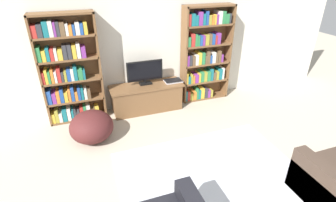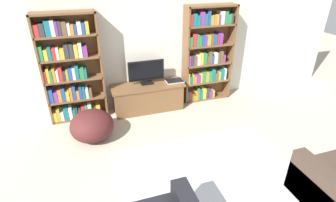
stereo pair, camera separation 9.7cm
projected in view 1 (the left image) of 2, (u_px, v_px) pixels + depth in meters
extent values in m
cube|color=silver|center=(146.00, 43.00, 5.15)|extent=(8.80, 0.06, 2.60)
cube|color=brown|center=(40.00, 74.00, 4.54)|extent=(0.04, 0.30, 1.99)
cube|color=brown|center=(100.00, 67.00, 4.83)|extent=(0.04, 0.30, 1.99)
cube|color=brown|center=(71.00, 68.00, 4.79)|extent=(1.05, 0.04, 1.99)
cube|color=brown|center=(61.00, 13.00, 4.23)|extent=(1.05, 0.30, 0.04)
cube|color=brown|center=(80.00, 117.00, 5.14)|extent=(1.01, 0.30, 0.04)
cube|color=gold|center=(54.00, 116.00, 4.94)|extent=(0.06, 0.24, 0.19)
cube|color=#9E9333|center=(57.00, 115.00, 4.95)|extent=(0.06, 0.24, 0.24)
cube|color=silver|center=(61.00, 115.00, 4.98)|extent=(0.06, 0.24, 0.18)
cube|color=#196B75|center=(65.00, 114.00, 4.99)|extent=(0.08, 0.24, 0.23)
cube|color=silver|center=(69.00, 113.00, 5.01)|extent=(0.06, 0.24, 0.23)
cube|color=#196B75|center=(73.00, 113.00, 5.04)|extent=(0.04, 0.24, 0.20)
cube|color=#333338|center=(75.00, 113.00, 5.05)|extent=(0.04, 0.24, 0.20)
cube|color=#333338|center=(78.00, 113.00, 5.08)|extent=(0.06, 0.24, 0.17)
cube|color=#B72D28|center=(82.00, 111.00, 5.09)|extent=(0.06, 0.24, 0.21)
cube|color=#2D7F47|center=(85.00, 111.00, 5.10)|extent=(0.05, 0.24, 0.22)
cube|color=silver|center=(88.00, 110.00, 5.12)|extent=(0.07, 0.24, 0.24)
cube|color=brown|center=(93.00, 111.00, 5.16)|extent=(0.08, 0.24, 0.17)
cube|color=gold|center=(97.00, 110.00, 5.18)|extent=(0.08, 0.24, 0.18)
cube|color=brown|center=(76.00, 99.00, 4.95)|extent=(1.01, 0.30, 0.04)
cube|color=#234C99|center=(49.00, 96.00, 4.74)|extent=(0.08, 0.24, 0.26)
cube|color=#7F338C|center=(54.00, 97.00, 4.78)|extent=(0.07, 0.24, 0.20)
cube|color=orange|center=(58.00, 96.00, 4.80)|extent=(0.06, 0.24, 0.21)
cube|color=#234C99|center=(62.00, 95.00, 4.81)|extent=(0.06, 0.24, 0.24)
cube|color=gold|center=(66.00, 95.00, 4.84)|extent=(0.06, 0.24, 0.19)
cube|color=orange|center=(69.00, 94.00, 4.85)|extent=(0.04, 0.24, 0.23)
cube|color=#234C99|center=(72.00, 93.00, 4.86)|extent=(0.06, 0.24, 0.26)
cube|color=orange|center=(76.00, 94.00, 4.90)|extent=(0.05, 0.24, 0.18)
cube|color=#234C99|center=(79.00, 92.00, 4.90)|extent=(0.05, 0.24, 0.23)
cube|color=#196B75|center=(82.00, 92.00, 4.92)|extent=(0.05, 0.24, 0.21)
cube|color=silver|center=(85.00, 92.00, 4.94)|extent=(0.05, 0.24, 0.19)
cube|color=brown|center=(89.00, 92.00, 4.97)|extent=(0.06, 0.24, 0.17)
cube|color=brown|center=(73.00, 79.00, 4.77)|extent=(1.01, 0.30, 0.04)
cube|color=#B72D28|center=(43.00, 77.00, 4.56)|extent=(0.04, 0.24, 0.21)
cube|color=gold|center=(46.00, 75.00, 4.57)|extent=(0.04, 0.24, 0.25)
cube|color=#2D7F47|center=(49.00, 76.00, 4.59)|extent=(0.04, 0.24, 0.22)
cube|color=orange|center=(52.00, 75.00, 4.60)|extent=(0.05, 0.24, 0.24)
cube|color=silver|center=(56.00, 75.00, 4.62)|extent=(0.04, 0.24, 0.21)
cube|color=#B72D28|center=(59.00, 74.00, 4.63)|extent=(0.06, 0.24, 0.24)
cube|color=#333338|center=(62.00, 75.00, 4.66)|extent=(0.04, 0.24, 0.19)
cube|color=#9E9333|center=(65.00, 75.00, 4.67)|extent=(0.04, 0.24, 0.18)
cube|color=#234C99|center=(69.00, 74.00, 4.69)|extent=(0.06, 0.24, 0.20)
cube|color=silver|center=(72.00, 74.00, 4.70)|extent=(0.05, 0.24, 0.20)
cube|color=#196B75|center=(75.00, 72.00, 4.71)|extent=(0.06, 0.24, 0.25)
cube|color=#2D7F47|center=(80.00, 73.00, 4.74)|extent=(0.08, 0.24, 0.20)
cube|color=#196B75|center=(84.00, 73.00, 4.77)|extent=(0.04, 0.24, 0.18)
cube|color=brown|center=(69.00, 58.00, 4.58)|extent=(1.01, 0.30, 0.04)
cube|color=#2D7F47|center=(39.00, 54.00, 4.37)|extent=(0.07, 0.24, 0.25)
cube|color=gold|center=(44.00, 55.00, 4.41)|extent=(0.06, 0.24, 0.18)
cube|color=#196B75|center=(48.00, 54.00, 4.42)|extent=(0.05, 0.24, 0.22)
cube|color=#B72D28|center=(52.00, 54.00, 4.44)|extent=(0.06, 0.24, 0.20)
cube|color=silver|center=(56.00, 53.00, 4.46)|extent=(0.05, 0.24, 0.19)
cube|color=gold|center=(60.00, 54.00, 4.49)|extent=(0.08, 0.24, 0.17)
cube|color=#333338|center=(65.00, 51.00, 4.49)|extent=(0.07, 0.24, 0.24)
cube|color=#333338|center=(69.00, 51.00, 4.52)|extent=(0.07, 0.24, 0.24)
cube|color=gold|center=(74.00, 51.00, 4.54)|extent=(0.07, 0.24, 0.22)
cube|color=silver|center=(78.00, 50.00, 4.56)|extent=(0.06, 0.24, 0.25)
cube|color=#7F338C|center=(83.00, 51.00, 4.59)|extent=(0.08, 0.24, 0.19)
cube|color=brown|center=(65.00, 36.00, 4.40)|extent=(1.01, 0.30, 0.04)
cube|color=#B72D28|center=(34.00, 31.00, 4.20)|extent=(0.08, 0.24, 0.20)
cube|color=#333338|center=(40.00, 30.00, 4.22)|extent=(0.08, 0.24, 0.21)
cube|color=#196B75|center=(46.00, 29.00, 4.24)|extent=(0.08, 0.24, 0.25)
cube|color=silver|center=(51.00, 28.00, 4.26)|extent=(0.06, 0.24, 0.25)
cube|color=#7F338C|center=(54.00, 28.00, 4.28)|extent=(0.04, 0.24, 0.23)
cube|color=#333338|center=(58.00, 28.00, 4.30)|extent=(0.05, 0.24, 0.23)
cube|color=brown|center=(62.00, 28.00, 4.32)|extent=(0.08, 0.24, 0.22)
cube|color=silver|center=(67.00, 29.00, 4.35)|extent=(0.04, 0.24, 0.19)
cube|color=orange|center=(70.00, 29.00, 4.37)|extent=(0.05, 0.24, 0.17)
cube|color=#234C99|center=(73.00, 29.00, 4.39)|extent=(0.04, 0.24, 0.16)
cube|color=silver|center=(77.00, 28.00, 4.40)|extent=(0.07, 0.24, 0.20)
cube|color=#234C99|center=(81.00, 28.00, 4.42)|extent=(0.05, 0.24, 0.18)
cube|color=gold|center=(85.00, 27.00, 4.43)|extent=(0.06, 0.24, 0.20)
cube|color=brown|center=(184.00, 57.00, 5.33)|extent=(0.04, 0.30, 1.99)
cube|color=brown|center=(227.00, 52.00, 5.63)|extent=(0.04, 0.30, 1.99)
cube|color=brown|center=(203.00, 53.00, 5.59)|extent=(1.05, 0.04, 1.99)
cube|color=brown|center=(210.00, 5.00, 5.03)|extent=(1.05, 0.30, 0.04)
cube|color=brown|center=(203.00, 96.00, 5.94)|extent=(1.01, 0.30, 0.04)
cube|color=#196B75|center=(185.00, 94.00, 5.73)|extent=(0.04, 0.24, 0.23)
cube|color=#B72D28|center=(187.00, 94.00, 5.75)|extent=(0.06, 0.24, 0.21)
cube|color=#9E9333|center=(190.00, 95.00, 5.78)|extent=(0.07, 0.24, 0.17)
cube|color=orange|center=(193.00, 94.00, 5.80)|extent=(0.07, 0.24, 0.18)
cube|color=#2D7F47|center=(196.00, 92.00, 5.80)|extent=(0.04, 0.24, 0.25)
cube|color=#196B75|center=(198.00, 93.00, 5.82)|extent=(0.05, 0.24, 0.21)
cube|color=gold|center=(201.00, 92.00, 5.84)|extent=(0.08, 0.24, 0.23)
cube|color=#333338|center=(204.00, 92.00, 5.87)|extent=(0.07, 0.24, 0.22)
cube|color=#7F338C|center=(207.00, 92.00, 5.90)|extent=(0.06, 0.24, 0.17)
cube|color=#9E9333|center=(209.00, 92.00, 5.92)|extent=(0.05, 0.24, 0.17)
cube|color=brown|center=(204.00, 80.00, 5.75)|extent=(1.01, 0.30, 0.04)
cube|color=gold|center=(185.00, 77.00, 5.54)|extent=(0.04, 0.24, 0.24)
cube|color=#196B75|center=(188.00, 79.00, 5.57)|extent=(0.05, 0.24, 0.16)
cube|color=#9E9333|center=(190.00, 77.00, 5.58)|extent=(0.04, 0.24, 0.20)
cube|color=orange|center=(192.00, 78.00, 5.60)|extent=(0.04, 0.24, 0.16)
cube|color=#7F338C|center=(195.00, 77.00, 5.62)|extent=(0.08, 0.24, 0.18)
cube|color=gold|center=(198.00, 76.00, 5.64)|extent=(0.04, 0.24, 0.20)
cube|color=#2D7F47|center=(200.00, 76.00, 5.65)|extent=(0.07, 0.24, 0.22)
cube|color=#9E9333|center=(203.00, 75.00, 5.67)|extent=(0.07, 0.24, 0.21)
cube|color=#2D7F47|center=(207.00, 75.00, 5.70)|extent=(0.08, 0.24, 0.21)
cube|color=#196B75|center=(210.00, 73.00, 5.71)|extent=(0.05, 0.24, 0.26)
cube|color=brown|center=(212.00, 75.00, 5.74)|extent=(0.06, 0.24, 0.18)
cube|color=#9E9333|center=(215.00, 74.00, 5.76)|extent=(0.06, 0.24, 0.19)
cube|color=#196B75|center=(218.00, 73.00, 5.77)|extent=(0.07, 0.24, 0.24)
cube|color=silver|center=(221.00, 72.00, 5.79)|extent=(0.04, 0.24, 0.25)
cube|color=brown|center=(206.00, 63.00, 5.57)|extent=(1.01, 0.30, 0.04)
cube|color=#7F338C|center=(186.00, 60.00, 5.36)|extent=(0.05, 0.24, 0.22)
cube|color=#333338|center=(189.00, 60.00, 5.38)|extent=(0.05, 0.24, 0.21)
cube|color=brown|center=(192.00, 60.00, 5.40)|extent=(0.07, 0.24, 0.20)
cube|color=silver|center=(195.00, 59.00, 5.42)|extent=(0.07, 0.24, 0.21)
cube|color=gold|center=(198.00, 58.00, 5.43)|extent=(0.06, 0.24, 0.25)
cube|color=#2D7F47|center=(201.00, 57.00, 5.46)|extent=(0.07, 0.24, 0.24)
cube|color=brown|center=(204.00, 58.00, 5.49)|extent=(0.04, 0.24, 0.18)
cube|color=brown|center=(207.00, 56.00, 5.49)|extent=(0.06, 0.24, 0.26)
cube|color=#234C99|center=(209.00, 58.00, 5.53)|extent=(0.05, 0.24, 0.17)
cube|color=silver|center=(212.00, 56.00, 5.53)|extent=(0.08, 0.24, 0.23)
cube|color=brown|center=(215.00, 57.00, 5.56)|extent=(0.05, 0.24, 0.19)
cube|color=brown|center=(217.00, 55.00, 5.57)|extent=(0.06, 0.24, 0.24)
cube|color=#7F338C|center=(220.00, 57.00, 5.60)|extent=(0.05, 0.24, 0.17)
cube|color=brown|center=(207.00, 44.00, 5.38)|extent=(1.01, 0.30, 0.04)
cube|color=#2D7F47|center=(187.00, 41.00, 5.18)|extent=(0.07, 0.24, 0.19)
cube|color=#B72D28|center=(191.00, 39.00, 5.20)|extent=(0.08, 0.24, 0.25)
cube|color=#2D7F47|center=(194.00, 39.00, 5.22)|extent=(0.05, 0.24, 0.23)
cube|color=#2D7F47|center=(197.00, 40.00, 5.24)|extent=(0.04, 0.24, 0.20)
cube|color=#234C99|center=(199.00, 40.00, 5.26)|extent=(0.05, 0.24, 0.20)
cube|color=#7F338C|center=(202.00, 39.00, 5.28)|extent=(0.05, 0.24, 0.20)
cube|color=#9E9333|center=(205.00, 39.00, 5.30)|extent=(0.08, 0.24, 0.20)
cube|color=brown|center=(208.00, 38.00, 5.32)|extent=(0.05, 0.24, 0.22)
cube|color=#234C99|center=(211.00, 38.00, 5.34)|extent=(0.07, 0.24, 0.20)
cube|color=#B72D28|center=(214.00, 39.00, 5.36)|extent=(0.04, 0.24, 0.17)
cube|color=#7F338C|center=(217.00, 38.00, 5.37)|extent=(0.07, 0.24, 0.22)
cube|color=brown|center=(208.00, 25.00, 5.20)|extent=(1.01, 0.30, 0.04)
cube|color=#B72D28|center=(188.00, 20.00, 4.99)|extent=(0.06, 0.24, 0.22)
cube|color=#196B75|center=(191.00, 19.00, 5.01)|extent=(0.08, 0.24, 0.23)
cube|color=#196B75|center=(195.00, 20.00, 5.04)|extent=(0.06, 0.24, 0.19)
cube|color=#7F338C|center=(199.00, 18.00, 5.05)|extent=(0.08, 0.24, 0.25)
cube|color=#196B75|center=(202.00, 19.00, 5.08)|extent=(0.06, 0.24, 0.21)
cube|color=#234C99|center=(205.00, 17.00, 5.09)|extent=(0.05, 0.24, 0.26)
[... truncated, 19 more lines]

